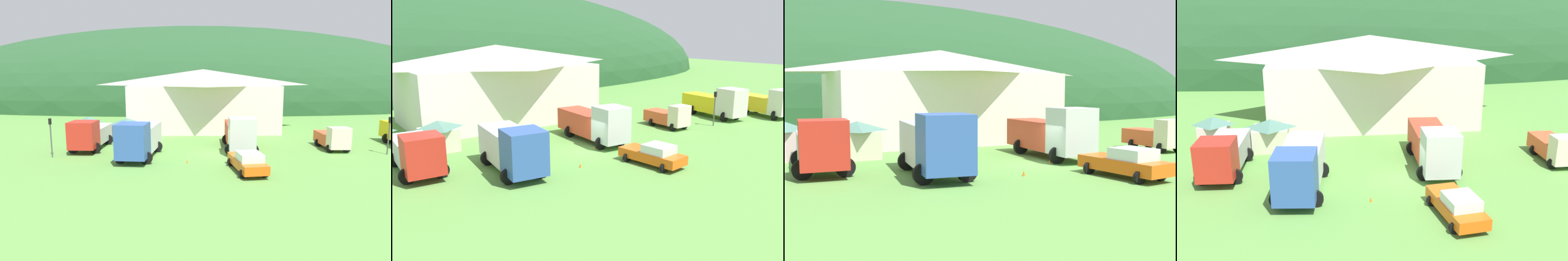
% 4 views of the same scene
% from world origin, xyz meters
% --- Properties ---
extents(ground_plane, '(200.00, 200.00, 0.00)m').
position_xyz_m(ground_plane, '(0.00, 0.00, 0.00)').
color(ground_plane, '#5B9342').
extents(forested_hill_backdrop, '(149.85, 60.00, 39.55)m').
position_xyz_m(forested_hill_backdrop, '(0.00, 58.96, 0.00)').
color(forested_hill_backdrop, '#234C28').
rests_on(forested_hill_backdrop, ground).
extents(depot_building, '(21.23, 12.59, 8.38)m').
position_xyz_m(depot_building, '(-0.52, 15.85, 4.32)').
color(depot_building, white).
rests_on(depot_building, ground).
extents(play_shed_cream, '(3.10, 2.76, 2.60)m').
position_xyz_m(play_shed_cream, '(-9.74, 7.39, 1.34)').
color(play_shed_cream, beige).
rests_on(play_shed_cream, ground).
extents(play_shed_pink, '(2.56, 2.19, 2.70)m').
position_xyz_m(play_shed_pink, '(-14.49, 8.38, 1.39)').
color(play_shed_pink, beige).
rests_on(play_shed_pink, ground).
extents(crane_truck_red, '(3.50, 7.29, 3.18)m').
position_xyz_m(crane_truck_red, '(-12.68, 2.49, 1.60)').
color(crane_truck_red, red).
rests_on(crane_truck_red, ground).
extents(box_truck_blue, '(3.86, 7.92, 3.55)m').
position_xyz_m(box_truck_blue, '(-7.09, -1.22, 1.86)').
color(box_truck_blue, '#3356AD').
rests_on(box_truck_blue, ground).
extents(tow_truck_silver, '(3.50, 8.53, 3.60)m').
position_xyz_m(tow_truck_silver, '(2.66, 1.96, 1.77)').
color(tow_truck_silver, silver).
rests_on(tow_truck_silver, ground).
extents(light_truck_cream, '(2.49, 4.93, 2.52)m').
position_xyz_m(light_truck_cream, '(12.32, 1.92, 1.19)').
color(light_truck_cream, beige).
rests_on(light_truck_cream, ground).
extents(service_pickup_orange, '(2.83, 5.33, 1.66)m').
position_xyz_m(service_pickup_orange, '(2.16, -5.99, 0.83)').
color(service_pickup_orange, '#ED5913').
rests_on(service_pickup_orange, ground).
extents(traffic_cone_near_pickup, '(0.36, 0.36, 0.54)m').
position_xyz_m(traffic_cone_near_pickup, '(1.23, 0.03, 0.00)').
color(traffic_cone_near_pickup, orange).
rests_on(traffic_cone_near_pickup, ground).
extents(traffic_cone_mid_row, '(0.36, 0.36, 0.63)m').
position_xyz_m(traffic_cone_mid_row, '(-2.64, -3.25, 0.00)').
color(traffic_cone_mid_row, orange).
rests_on(traffic_cone_mid_row, ground).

